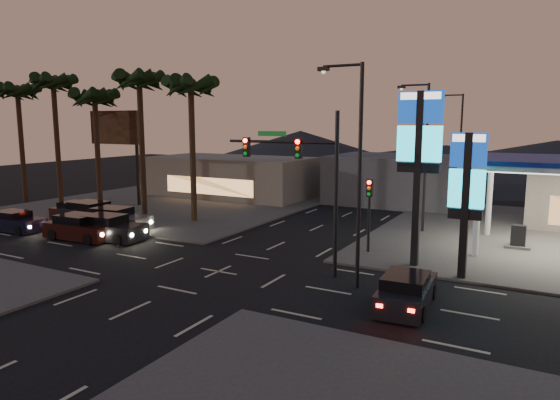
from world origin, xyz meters
The scene contains 27 objects.
ground centered at (0.00, 0.00, 0.00)m, with size 140.00×140.00×0.00m, color black.
corner_lot_nw centered at (-16.00, 16.00, 0.06)m, with size 24.00×24.00×0.12m, color #47443F.
pylon_sign_tall centered at (8.50, 5.50, 6.39)m, with size 2.20×0.35×9.00m.
pylon_sign_short centered at (11.00, 4.50, 4.66)m, with size 1.60×0.35×7.00m.
traffic_signal_mast centered at (3.76, 1.99, 5.23)m, with size 6.10×0.39×8.00m.
pedestal_signal centered at (5.50, 6.98, 2.92)m, with size 0.32×0.39×4.30m.
streetlight_near centered at (6.79, 1.00, 5.72)m, with size 2.14×0.25×10.00m.
streetlight_mid centered at (6.79, 14.00, 5.72)m, with size 2.14×0.25×10.00m.
streetlight_far centered at (6.79, 28.00, 5.72)m, with size 2.14×0.25×10.00m.
palm_a centered at (-9.00, 9.50, 9.43)m, with size 4.41×4.41×10.86m.
palm_b centered at (-14.00, 9.50, 9.97)m, with size 4.41×4.41×11.46m.
palm_c centered at (-19.00, 9.50, 8.88)m, with size 4.41×4.41×10.26m.
palm_d centered at (-24.00, 9.50, 10.15)m, with size 4.41×4.41×11.66m.
palm_e centered at (-29.00, 9.50, 9.61)m, with size 4.41×4.41×11.06m.
billboard centered at (-20.50, 13.00, 6.33)m, with size 6.00×0.30×8.50m.
building_far_west centered at (-14.00, 22.00, 2.00)m, with size 16.00×8.00×4.00m, color #726B5B.
building_far_mid centered at (2.00, 26.00, 2.20)m, with size 12.00×9.00×4.40m, color #4C4C51.
hill_left centered at (-25.00, 60.00, 3.00)m, with size 40.00×40.00×6.00m, color black.
hill_right centered at (15.00, 60.00, 2.50)m, with size 50.00×50.00×5.00m, color black.
hill_center centered at (0.00, 60.00, 2.00)m, with size 60.00×60.00×4.00m, color black.
car_lane_a_front centered at (-10.25, 2.28, 0.75)m, with size 5.07×2.42×1.61m.
car_lane_a_mid centered at (-11.92, 1.55, 0.74)m, with size 5.02×2.32×1.60m.
car_lane_a_rear centered at (-17.93, 1.06, 0.65)m, with size 4.41×2.05×1.41m.
car_lane_b_front centered at (-11.95, 4.49, 0.75)m, with size 5.14×2.55×1.62m.
car_lane_b_mid centered at (-15.08, 5.19, 0.79)m, with size 5.25×2.30×1.69m.
car_lane_b_rear centered at (-16.85, 5.49, 0.69)m, with size 4.64×2.04×1.50m.
suv_station centered at (9.60, -0.37, 0.67)m, with size 2.08×4.42×1.44m.
Camera 1 is at (14.37, -19.88, 7.45)m, focal length 32.00 mm.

